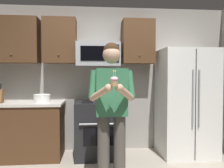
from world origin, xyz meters
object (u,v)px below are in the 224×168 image
object	(u,v)px
oven_range	(98,129)
person	(112,105)
cupcake	(114,81)
microwave	(98,55)
bowl_large_white	(42,98)
refrigerator	(186,102)

from	to	relation	value
oven_range	person	bearing A→B (deg)	-82.07
oven_range	cupcake	xyz separation A→B (m)	(0.14, -1.32, 0.83)
microwave	bowl_large_white	bearing A→B (deg)	-176.49
refrigerator	person	world-z (taller)	refrigerator
oven_range	refrigerator	size ratio (longest dim) A/B	0.52
oven_range	refrigerator	distance (m)	1.56
refrigerator	person	bearing A→B (deg)	-144.91
bowl_large_white	cupcake	distance (m)	1.78
person	cupcake	bearing A→B (deg)	-90.00
person	bowl_large_white	bearing A→B (deg)	135.54
refrigerator	oven_range	bearing A→B (deg)	178.50
bowl_large_white	person	distance (m)	1.51
oven_range	bowl_large_white	xyz separation A→B (m)	(-0.94, 0.06, 0.52)
microwave	cupcake	world-z (taller)	microwave
cupcake	person	bearing A→B (deg)	90.00
refrigerator	cupcake	world-z (taller)	refrigerator
microwave	person	xyz separation A→B (m)	(0.14, -1.12, -0.72)
microwave	refrigerator	xyz separation A→B (m)	(1.50, -0.16, -0.82)
bowl_large_white	person	size ratio (longest dim) A/B	0.16
bowl_large_white	refrigerator	bearing A→B (deg)	-2.37
microwave	bowl_large_white	distance (m)	1.19
microwave	refrigerator	distance (m)	1.72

